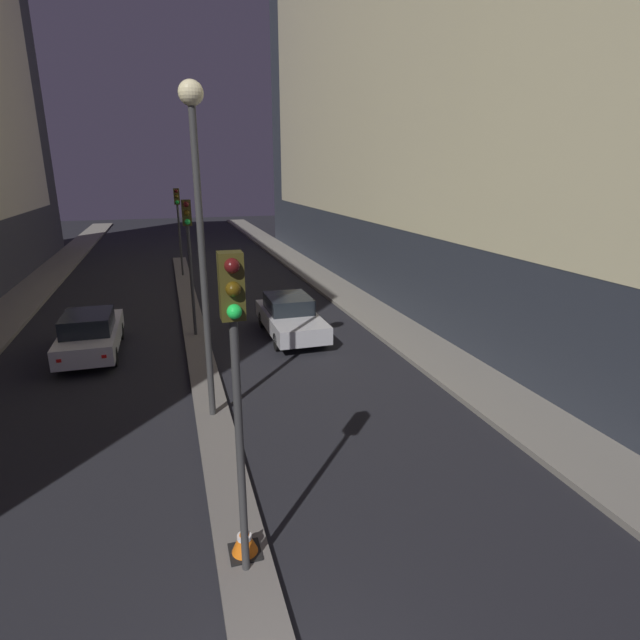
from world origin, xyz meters
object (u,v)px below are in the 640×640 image
object	(u,v)px
traffic_light_mid	(189,238)
car_left_lane	(90,334)
traffic_light_far	(178,213)
car_right_lane	(290,316)
traffic_light_near	(235,351)
traffic_cone_near	(244,539)
street_lamp	(198,194)

from	to	relation	value
traffic_light_mid	car_left_lane	xyz separation A→B (m)	(-3.52, -0.79, -3.01)
traffic_light_far	car_right_lane	xyz separation A→B (m)	(3.52, -12.35, -3.02)
traffic_light_near	traffic_light_mid	xyz separation A→B (m)	(0.00, 12.14, 0.00)
traffic_light_near	traffic_light_mid	size ratio (longest dim) A/B	1.00
traffic_light_far	car_right_lane	size ratio (longest dim) A/B	1.08
traffic_cone_near	traffic_light_far	bearing A→B (deg)	90.08
traffic_light_mid	car_right_lane	world-z (taller)	traffic_light_mid
traffic_light_near	traffic_light_mid	bearing A→B (deg)	90.00
traffic_light_mid	car_right_lane	distance (m)	4.70
traffic_light_far	car_left_lane	distance (m)	13.26
traffic_light_near	traffic_light_mid	distance (m)	12.14
traffic_light_near	traffic_cone_near	size ratio (longest dim) A/B	9.33
street_lamp	traffic_light_far	bearing A→B (deg)	90.00
traffic_light_far	traffic_cone_near	bearing A→B (deg)	-89.92
traffic_cone_near	car_right_lane	distance (m)	11.60
traffic_light_mid	traffic_light_near	bearing A→B (deg)	-90.00
traffic_light_far	car_left_lane	bearing A→B (deg)	-105.82
street_lamp	traffic_cone_near	bearing A→B (deg)	-89.61
traffic_light_mid	car_left_lane	size ratio (longest dim) A/B	1.10
traffic_cone_near	car_right_lane	xyz separation A→B (m)	(3.48, 11.06, 0.35)
street_lamp	traffic_cone_near	size ratio (longest dim) A/B	14.65
traffic_light_mid	car_right_lane	bearing A→B (deg)	-11.46
traffic_light_near	car_left_lane	world-z (taller)	traffic_light_near
traffic_light_near	traffic_cone_near	distance (m)	3.40
traffic_light_mid	street_lamp	world-z (taller)	street_lamp
traffic_light_near	traffic_light_far	size ratio (longest dim) A/B	1.00
traffic_light_near	car_right_lane	size ratio (longest dim) A/B	1.08
traffic_light_mid	traffic_cone_near	world-z (taller)	traffic_light_mid
traffic_light_near	car_right_lane	distance (m)	12.33
traffic_light_near	traffic_light_mid	world-z (taller)	same
traffic_light_far	street_lamp	bearing A→B (deg)	-90.00
traffic_light_near	car_right_lane	xyz separation A→B (m)	(3.52, 11.43, -3.02)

